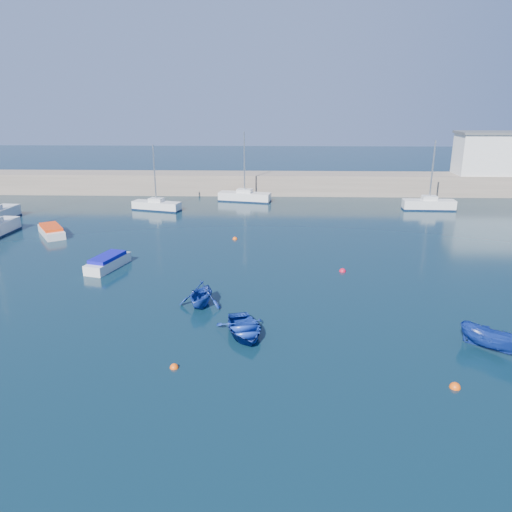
{
  "coord_description": "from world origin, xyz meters",
  "views": [
    {
      "loc": [
        1.58,
        -18.35,
        12.15
      ],
      "look_at": [
        0.58,
        14.35,
        1.6
      ],
      "focal_mm": 35.0,
      "sensor_mm": 36.0,
      "label": 1
    }
  ],
  "objects_px": {
    "sailboat_5": "(157,205)",
    "sailboat_7": "(429,204)",
    "sailboat_6": "(245,196)",
    "dinghy_right": "(491,339)",
    "dinghy_left": "(201,294)",
    "dinghy_center": "(244,329)",
    "motorboat_1": "(108,262)",
    "harbor_office": "(498,154)",
    "motorboat_2": "(51,231)"
  },
  "relations": [
    {
      "from": "sailboat_5",
      "to": "sailboat_7",
      "type": "bearing_deg",
      "value": -72.16
    },
    {
      "from": "sailboat_6",
      "to": "dinghy_right",
      "type": "height_order",
      "value": "sailboat_6"
    },
    {
      "from": "dinghy_right",
      "to": "sailboat_7",
      "type": "bearing_deg",
      "value": 31.62
    },
    {
      "from": "dinghy_left",
      "to": "dinghy_right",
      "type": "relative_size",
      "value": 0.94
    },
    {
      "from": "sailboat_5",
      "to": "sailboat_6",
      "type": "distance_m",
      "value": 10.85
    },
    {
      "from": "sailboat_6",
      "to": "dinghy_center",
      "type": "height_order",
      "value": "sailboat_6"
    },
    {
      "from": "sailboat_7",
      "to": "dinghy_center",
      "type": "bearing_deg",
      "value": 150.57
    },
    {
      "from": "dinghy_right",
      "to": "motorboat_1",
      "type": "bearing_deg",
      "value": 105.84
    },
    {
      "from": "dinghy_left",
      "to": "dinghy_center",
      "type": "bearing_deg",
      "value": -43.24
    },
    {
      "from": "harbor_office",
      "to": "motorboat_2",
      "type": "xyz_separation_m",
      "value": [
        -48.38,
        -21.1,
        -4.67
      ]
    },
    {
      "from": "sailboat_5",
      "to": "dinghy_left",
      "type": "relative_size",
      "value": 2.4
    },
    {
      "from": "motorboat_1",
      "to": "dinghy_center",
      "type": "xyz_separation_m",
      "value": [
        10.6,
        -10.51,
        -0.08
      ]
    },
    {
      "from": "harbor_office",
      "to": "sailboat_5",
      "type": "relative_size",
      "value": 1.4
    },
    {
      "from": "harbor_office",
      "to": "sailboat_5",
      "type": "distance_m",
      "value": 42.65
    },
    {
      "from": "motorboat_2",
      "to": "dinghy_center",
      "type": "distance_m",
      "value": 26.82
    },
    {
      "from": "sailboat_6",
      "to": "dinghy_center",
      "type": "xyz_separation_m",
      "value": [
        1.8,
        -35.29,
        -0.21
      ]
    },
    {
      "from": "sailboat_5",
      "to": "dinghy_center",
      "type": "xyz_separation_m",
      "value": [
        11.32,
        -30.07,
        -0.15
      ]
    },
    {
      "from": "sailboat_5",
      "to": "motorboat_1",
      "type": "bearing_deg",
      "value": -162.26
    },
    {
      "from": "sailboat_6",
      "to": "motorboat_2",
      "type": "bearing_deg",
      "value": 145.8
    },
    {
      "from": "motorboat_2",
      "to": "dinghy_right",
      "type": "distance_m",
      "value": 37.21
    },
    {
      "from": "dinghy_center",
      "to": "motorboat_2",
      "type": "bearing_deg",
      "value": 118.74
    },
    {
      "from": "sailboat_7",
      "to": "motorboat_1",
      "type": "distance_m",
      "value": 36.09
    },
    {
      "from": "dinghy_left",
      "to": "sailboat_7",
      "type": "bearing_deg",
      "value": 61.89
    },
    {
      "from": "sailboat_5",
      "to": "motorboat_2",
      "type": "relative_size",
      "value": 1.58
    },
    {
      "from": "motorboat_2",
      "to": "dinghy_right",
      "type": "xyz_separation_m",
      "value": [
        30.96,
        -20.64,
        0.18
      ]
    },
    {
      "from": "dinghy_left",
      "to": "sailboat_6",
      "type": "bearing_deg",
      "value": 98.47
    },
    {
      "from": "motorboat_1",
      "to": "sailboat_7",
      "type": "bearing_deg",
      "value": 51.36
    },
    {
      "from": "sailboat_5",
      "to": "dinghy_right",
      "type": "relative_size",
      "value": 2.26
    },
    {
      "from": "motorboat_2",
      "to": "dinghy_left",
      "type": "xyz_separation_m",
      "value": [
        15.79,
        -15.57,
        0.36
      ]
    },
    {
      "from": "sailboat_5",
      "to": "dinghy_right",
      "type": "xyz_separation_m",
      "value": [
        23.69,
        -31.36,
        0.08
      ]
    },
    {
      "from": "dinghy_right",
      "to": "harbor_office",
      "type": "bearing_deg",
      "value": 20.39
    },
    {
      "from": "sailboat_7",
      "to": "motorboat_1",
      "type": "bearing_deg",
      "value": 126.87
    },
    {
      "from": "dinghy_center",
      "to": "dinghy_right",
      "type": "xyz_separation_m",
      "value": [
        12.38,
        -1.3,
        0.23
      ]
    },
    {
      "from": "harbor_office",
      "to": "sailboat_7",
      "type": "bearing_deg",
      "value": -139.68
    },
    {
      "from": "dinghy_center",
      "to": "dinghy_left",
      "type": "relative_size",
      "value": 1.23
    },
    {
      "from": "sailboat_6",
      "to": "sailboat_7",
      "type": "bearing_deg",
      "value": -88.79
    },
    {
      "from": "sailboat_7",
      "to": "dinghy_center",
      "type": "xyz_separation_m",
      "value": [
        -18.95,
        -31.23,
        -0.24
      ]
    },
    {
      "from": "harbor_office",
      "to": "dinghy_right",
      "type": "distance_m",
      "value": 45.45
    },
    {
      "from": "motorboat_1",
      "to": "dinghy_center",
      "type": "relative_size",
      "value": 1.17
    },
    {
      "from": "sailboat_7",
      "to": "motorboat_2",
      "type": "relative_size",
      "value": 1.67
    },
    {
      "from": "motorboat_2",
      "to": "dinghy_right",
      "type": "height_order",
      "value": "dinghy_right"
    },
    {
      "from": "motorboat_2",
      "to": "dinghy_left",
      "type": "relative_size",
      "value": 1.52
    },
    {
      "from": "sailboat_6",
      "to": "dinghy_center",
      "type": "bearing_deg",
      "value": -164.81
    },
    {
      "from": "motorboat_2",
      "to": "harbor_office",
      "type": "bearing_deg",
      "value": -10.52
    },
    {
      "from": "motorboat_2",
      "to": "sailboat_5",
      "type": "bearing_deg",
      "value": 21.8
    },
    {
      "from": "dinghy_center",
      "to": "motorboat_1",
      "type": "bearing_deg",
      "value": 120.11
    },
    {
      "from": "sailboat_7",
      "to": "dinghy_right",
      "type": "height_order",
      "value": "sailboat_7"
    },
    {
      "from": "harbor_office",
      "to": "sailboat_5",
      "type": "height_order",
      "value": "harbor_office"
    },
    {
      "from": "sailboat_7",
      "to": "motorboat_1",
      "type": "relative_size",
      "value": 1.78
    },
    {
      "from": "motorboat_2",
      "to": "dinghy_left",
      "type": "bearing_deg",
      "value": -78.66
    }
  ]
}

